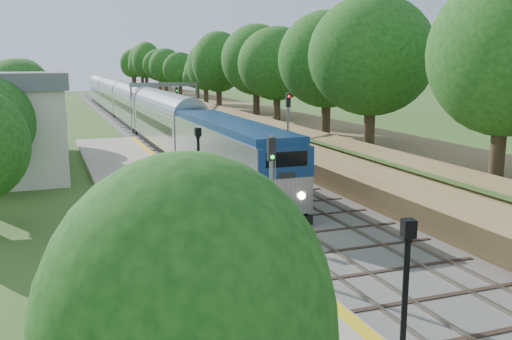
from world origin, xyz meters
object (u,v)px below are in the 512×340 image
object	(u,v)px
station_building	(7,128)
signal_platform	(271,187)
lamppost_far	(199,179)
signal_farside	(288,124)
lamppost_mid	(403,325)
signal_gantry	(164,94)
train	(134,109)

from	to	relation	value
station_building	signal_platform	size ratio (longest dim) A/B	1.57
lamppost_far	signal_farside	distance (m)	15.04
signal_platform	signal_farside	xyz separation A→B (m)	(9.10, 19.11, 0.22)
station_building	lamppost_mid	distance (m)	35.22
signal_gantry	train	distance (m)	8.97
lamppost_mid	lamppost_far	bearing A→B (deg)	90.73
train	lamppost_far	bearing A→B (deg)	-94.55
lamppost_mid	signal_gantry	bearing A→B (deg)	84.07
signal_gantry	train	size ratio (longest dim) A/B	0.08
lamppost_mid	signal_farside	distance (m)	31.12
train	station_building	bearing A→B (deg)	-112.82
signal_gantry	signal_platform	world-z (taller)	signal_gantry
signal_platform	signal_gantry	bearing A→B (deg)	83.65
train	signal_platform	size ratio (longest dim) A/B	19.11
station_building	signal_farside	size ratio (longest dim) A/B	1.36
signal_gantry	train	world-z (taller)	signal_gantry
signal_gantry	signal_farside	world-z (taller)	signal_farside
lamppost_mid	lamppost_far	distance (m)	18.39
signal_platform	lamppost_far	bearing A→B (deg)	96.80
train	signal_farside	distance (m)	37.94
lamppost_far	station_building	bearing A→B (deg)	123.66
lamppost_mid	signal_platform	xyz separation A→B (m)	(0.72, 10.38, 1.23)
station_building	signal_farside	bearing A→B (deg)	-11.56
lamppost_far	signal_platform	world-z (taller)	signal_platform
train	lamppost_far	world-z (taller)	lamppost_far
train	signal_platform	xyz separation A→B (m)	(-2.90, -56.51, 1.38)
train	signal_platform	bearing A→B (deg)	-92.94
train	lamppost_far	size ratio (longest dim) A/B	21.18
station_building	lamppost_far	xyz separation A→B (m)	(10.14, -15.23, -1.50)
station_building	train	distance (m)	36.13
signal_platform	station_building	bearing A→B (deg)	115.52
signal_gantry	signal_farside	size ratio (longest dim) A/B	1.33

